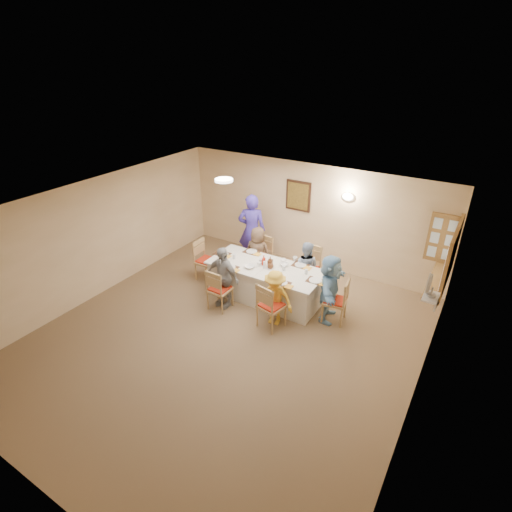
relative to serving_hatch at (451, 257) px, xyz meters
The scene contains 49 objects.
ground 4.28m from the serving_hatch, 143.22° to the right, with size 7.00×7.00×0.00m, color olive.
room_walls 4.01m from the serving_hatch, 143.22° to the right, with size 7.00×7.00×7.00m.
wall_picture 3.67m from the serving_hatch, 163.15° to the left, with size 0.62×0.05×0.72m.
wall_sconce 2.56m from the serving_hatch, 155.76° to the left, with size 0.26×0.09×0.18m, color white.
ceiling_light 4.41m from the serving_hatch, 167.93° to the right, with size 0.36×0.36×0.05m, color white.
serving_hatch is the anchor object (origin of this frame).
hatch_sill 0.54m from the serving_hatch, behind, with size 0.30×1.50×0.05m, color olive.
shutter_door 0.80m from the serving_hatch, 108.89° to the left, with size 0.55×0.04×1.00m, color olive.
fan_shelf 1.36m from the serving_hatch, 93.39° to the right, with size 0.22×0.36×0.03m, color white.
desk_fan 1.36m from the serving_hatch, 94.66° to the right, with size 0.30×0.30×0.28m, color #A5A5A8, non-canonical shape.
dining_table 3.57m from the serving_hatch, 165.99° to the right, with size 2.43×1.03×0.76m, color white.
chair_back_left 4.02m from the serving_hatch, behind, with size 0.45×0.45×0.95m, color tan, non-canonical shape.
chair_back_right 2.87m from the serving_hatch, behind, with size 0.48×0.48×1.00m, color tan, non-canonical shape.
chair_front_left 4.34m from the serving_hatch, 157.37° to the right, with size 0.44×0.44×0.92m, color tan, non-canonical shape.
chair_front_right 3.30m from the serving_hatch, 148.92° to the right, with size 0.46×0.46×0.96m, color tan, non-canonical shape.
chair_left_end 5.01m from the serving_hatch, behind, with size 0.46×0.46×0.95m, color tan, non-canonical shape.
chair_right_end 2.18m from the serving_hatch, 154.73° to the right, with size 0.44×0.44×0.93m, color tan, non-canonical shape.
diner_back_left 3.99m from the serving_hatch, behind, with size 0.66×0.48×1.24m, color brown.
diner_back_right 2.84m from the serving_hatch, behind, with size 0.63×0.52×1.18m, color #8FA3C1.
diner_front_left 4.25m from the serving_hatch, 158.90° to the right, with size 0.80×0.39×1.32m, color #969697.
diner_front_right 3.22m from the serving_hatch, 150.83° to the right, with size 0.77×0.48×1.14m, color gold.
diner_right_end 2.20m from the serving_hatch, 156.29° to the right, with size 0.65×1.34×1.38m, color #8ABEE6.
caregiver 4.39m from the serving_hatch, behind, with size 0.78×0.66×1.81m, color #4535B7.
placemat_fl 4.15m from the serving_hatch, 162.30° to the right, with size 0.34×0.25×0.01m, color #472B19.
plate_fl 4.15m from the serving_hatch, 162.30° to the right, with size 0.22×0.22×0.01m, color white.
napkin_fl 3.99m from the serving_hatch, 160.81° to the right, with size 0.13×0.13×0.01m, color gold.
placemat_fr 3.05m from the serving_hatch, 155.23° to the right, with size 0.34×0.25×0.01m, color #472B19.
plate_fr 3.05m from the serving_hatch, 155.23° to the right, with size 0.23×0.23×0.01m, color white.
napkin_fr 2.91m from the serving_hatch, 152.77° to the right, with size 0.15×0.15×0.01m, color gold.
placemat_bl 3.98m from the serving_hatch, behind, with size 0.35×0.26×0.01m, color #472B19.
plate_bl 3.98m from the serving_hatch, behind, with size 0.24×0.24×0.01m, color white.
napkin_bl 3.81m from the serving_hatch, behind, with size 0.14×0.14×0.01m, color gold.
placemat_br 2.82m from the serving_hatch, behind, with size 0.34×0.25×0.01m, color #472B19.
plate_br 2.81m from the serving_hatch, behind, with size 0.24×0.24×0.01m, color white.
napkin_br 2.65m from the serving_hatch, 169.81° to the right, with size 0.15×0.15×0.01m, color gold.
placemat_le 4.53m from the serving_hatch, 169.41° to the right, with size 0.35×0.26×0.01m, color #472B19.
plate_le 4.52m from the serving_hatch, 169.41° to the right, with size 0.24×0.24×0.01m, color white.
napkin_le 4.36m from the serving_hatch, 168.31° to the right, with size 0.14×0.14×0.01m, color gold.
placemat_re 2.43m from the serving_hatch, 159.27° to the right, with size 0.34×0.25×0.01m, color #472B19.
plate_re 2.43m from the serving_hatch, 159.27° to the right, with size 0.25×0.25×0.02m, color white.
napkin_re 2.29m from the serving_hatch, 156.35° to the right, with size 0.14×0.14×0.01m, color gold.
teacup_a 4.29m from the serving_hatch, 163.90° to the right, with size 0.14×0.14×0.08m, color white.
teacup_b 2.98m from the serving_hatch, behind, with size 0.13×0.13×0.09m, color white.
bowl_a 3.76m from the serving_hatch, 163.57° to the right, with size 0.23×0.23×0.05m, color white.
bowl_b 3.11m from the serving_hatch, 168.66° to the right, with size 0.24×0.24×0.06m, color white.
condiment_ketchup 3.50m from the serving_hatch, 166.74° to the right, with size 0.10×0.10×0.22m, color red.
condiment_brown 3.36m from the serving_hatch, 166.67° to the right, with size 0.12×0.12×0.22m, color #532C16.
condiment_malt 3.34m from the serving_hatch, 165.23° to the right, with size 0.17×0.17×0.17m, color #532C16.
drinking_glass 3.59m from the serving_hatch, 167.37° to the right, with size 0.07×0.07×0.10m, color silver.
Camera 1 is at (3.52, -4.69, 4.74)m, focal length 28.00 mm.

